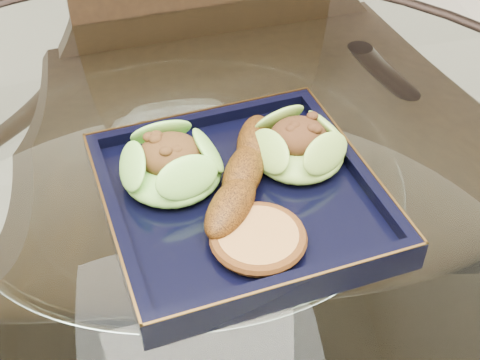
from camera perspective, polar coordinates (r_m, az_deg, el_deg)
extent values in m
cylinder|color=white|center=(0.70, -4.35, -2.69)|extent=(1.10, 1.10, 0.01)
torus|color=black|center=(0.70, -4.35, -2.69)|extent=(1.13, 1.13, 0.02)
cylinder|color=black|center=(1.21, 8.03, -4.64)|extent=(0.04, 0.04, 0.75)
cylinder|color=black|center=(1.19, -18.82, -8.13)|extent=(0.04, 0.04, 0.75)
cube|color=black|center=(1.05, 1.24, -1.74)|extent=(0.52, 0.52, 0.04)
cylinder|color=black|center=(1.36, -9.71, -6.21)|extent=(0.04, 0.04, 0.50)
cylinder|color=black|center=(1.43, 6.20, -2.72)|extent=(0.04, 0.04, 0.50)
cube|color=black|center=(0.69, 0.00, -1.87)|extent=(0.31, 0.31, 0.02)
ellipsoid|color=#5AAB31|center=(0.69, -5.87, 1.09)|extent=(0.12, 0.12, 0.04)
ellipsoid|color=olive|center=(0.71, 5.01, 2.72)|extent=(0.10, 0.10, 0.04)
ellipsoid|color=#5C3009|center=(0.68, 0.30, 0.61)|extent=(0.11, 0.18, 0.03)
cylinder|color=#AD6D39|center=(0.63, 1.56, -5.09)|extent=(0.10, 0.10, 0.02)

